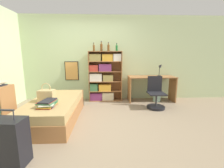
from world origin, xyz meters
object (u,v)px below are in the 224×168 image
object	(u,v)px
bookcase	(103,77)
bottle_brown	(101,47)
desk_lamp	(160,68)
desk	(151,84)
bed	(55,109)
suitcase	(7,142)
handbag	(47,96)
book_stack_on_bed	(48,103)
desk_chair	(156,98)
waste_bin	(157,97)
bottle_blue	(117,48)
bottle_clear	(108,48)
bottle_green	(94,48)

from	to	relation	value
bookcase	bottle_brown	bearing A→B (deg)	150.04
bookcase	desk_lamp	world-z (taller)	bookcase
desk_lamp	bottle_brown	bearing A→B (deg)	177.33
desk	bottle_brown	bearing A→B (deg)	174.45
bed	suitcase	bearing A→B (deg)	-95.17
handbag	book_stack_on_bed	bearing A→B (deg)	-67.28
desk_lamp	desk_chair	xyz separation A→B (m)	(-0.34, -0.70, -0.76)
desk	desk_chair	xyz separation A→B (m)	(-0.06, -0.64, -0.28)
book_stack_on_bed	bottle_brown	world-z (taller)	bottle_brown
bed	bottle_brown	world-z (taller)	bottle_brown
waste_bin	suitcase	bearing A→B (deg)	-136.80
bookcase	bottle_blue	world-z (taller)	bottle_blue
suitcase	bottle_clear	bearing A→B (deg)	64.67
bed	suitcase	world-z (taller)	suitcase
book_stack_on_bed	suitcase	world-z (taller)	suitcase
book_stack_on_bed	bottle_brown	bearing A→B (deg)	63.75
bottle_clear	desk	xyz separation A→B (m)	(1.31, -0.10, -1.07)
bottle_green	desk_lamp	world-z (taller)	bottle_green
waste_bin	bed	bearing A→B (deg)	-155.34
handbag	bottle_brown	distance (m)	2.19
bookcase	bottle_clear	bearing A→B (deg)	-6.81
desk_lamp	desk_chair	bearing A→B (deg)	-115.60
book_stack_on_bed	bottle_blue	distance (m)	2.59
handbag	desk_chair	world-z (taller)	desk_chair
handbag	bottle_blue	xyz separation A→B (m)	(1.54, 1.55, 1.03)
bottle_brown	desk	distance (m)	1.87
suitcase	bookcase	size ratio (longest dim) A/B	0.49
handbag	bottle_blue	bearing A→B (deg)	45.27
bed	handbag	xyz separation A→B (m)	(-0.10, -0.16, 0.36)
desk_lamp	waste_bin	size ratio (longest dim) A/B	1.43
bottle_green	desk_lamp	xyz separation A→B (m)	(2.02, -0.06, -0.59)
handbag	desk	distance (m)	2.98
bottle_green	bookcase	bearing A→B (deg)	-0.59
bed	book_stack_on_bed	bearing A→B (deg)	-85.32
bottle_green	bottle_blue	size ratio (longest dim) A/B	1.04
handbag	desk	size ratio (longest dim) A/B	0.28
bottle_blue	waste_bin	xyz separation A→B (m)	(1.24, -0.16, -1.48)
desk	desk_chair	size ratio (longest dim) A/B	1.65
bed	desk	bearing A→B (deg)	27.19
book_stack_on_bed	waste_bin	bearing A→B (deg)	33.01
bed	waste_bin	xyz separation A→B (m)	(2.68, 1.23, -0.09)
bottle_blue	desk_lamp	bearing A→B (deg)	-1.84
bottle_brown	desk_chair	bearing A→B (deg)	-28.35
book_stack_on_bed	bookcase	xyz separation A→B (m)	(0.99, 1.90, 0.23)
bookcase	waste_bin	distance (m)	1.77
bottle_blue	desk_chair	world-z (taller)	bottle_blue
waste_bin	bookcase	bearing A→B (deg)	173.74
bed	bottle_clear	size ratio (longest dim) A/B	7.26
bookcase	bottle_brown	distance (m)	0.89
book_stack_on_bed	bottle_clear	world-z (taller)	bottle_clear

